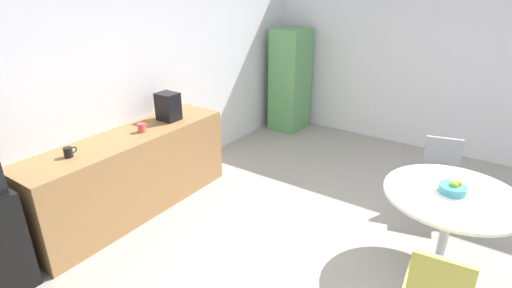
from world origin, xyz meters
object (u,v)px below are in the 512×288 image
Objects in this scene: chair_yellow at (437,288)px; round_table at (451,206)px; chair_gray at (441,167)px; mug_white at (142,128)px; mug_green at (69,152)px; locker_cabinet at (290,80)px; coffee_maker at (168,106)px; fruit_bowl at (453,188)px.

round_table is at bearing 5.87° from chair_yellow.
mug_white is (-1.77, 2.73, 0.43)m from chair_gray.
mug_green reaches higher than round_table.
chair_yellow is 1.98m from chair_gray.
locker_cabinet reaches higher than mug_white.
round_table is 3.11m from mug_white.
locker_cabinet reaches higher than chair_yellow.
locker_cabinet is at bearing -2.15° from coffee_maker.
fruit_bowl reaches higher than chair_yellow.
chair_yellow is 1.04m from fruit_bowl.
chair_yellow is 3.12m from mug_white.
mug_green is at bearing 118.04° from round_table.
round_table is (-2.30, -2.93, -0.24)m from locker_cabinet.
mug_white is (-3.11, 0.05, 0.11)m from locker_cabinet.
chair_gray is (0.96, 0.25, -0.08)m from round_table.
locker_cabinet is 2.03× the size of chair_gray.
round_table is at bearing -61.96° from mug_green.
chair_yellow is at bearing -101.23° from coffee_maker.
chair_gray is 2.59× the size of coffee_maker.
fruit_bowl is at bearing -61.64° from mug_green.
locker_cabinet is at bearing 51.89° from fruit_bowl.
fruit_bowl is 1.75× the size of mug_white.
round_table is at bearing -83.14° from coffee_maker.
mug_green is (-2.58, 2.79, 0.43)m from chair_gray.
chair_gray is at bearing -64.55° from coffee_maker.
mug_green is at bearing 179.61° from coffee_maker.
coffee_maker is at bearing 5.94° from mug_white.
chair_yellow is at bearing -93.27° from mug_white.
chair_gray is 3.28m from mug_white.
chair_gray is (-1.34, -2.68, -0.32)m from locker_cabinet.
coffee_maker is (-1.32, 2.78, 0.54)m from chair_gray.
coffee_maker is (0.62, 3.13, 0.54)m from chair_yellow.
coffee_maker is (1.25, -0.01, 0.11)m from mug_green.
coffee_maker is (-2.66, 0.10, 0.22)m from locker_cabinet.
fruit_bowl is (1.00, 0.12, 0.26)m from chair_yellow.
chair_gray is at bearing -116.55° from locker_cabinet.
mug_white is 0.40× the size of coffee_maker.
locker_cabinet is 2.67m from coffee_maker.
fruit_bowl is at bearing -128.11° from locker_cabinet.
fruit_bowl is at bearing 6.62° from chair_yellow.
mug_green is (-3.92, 0.11, 0.11)m from locker_cabinet.
locker_cabinet is at bearing 51.86° from round_table.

